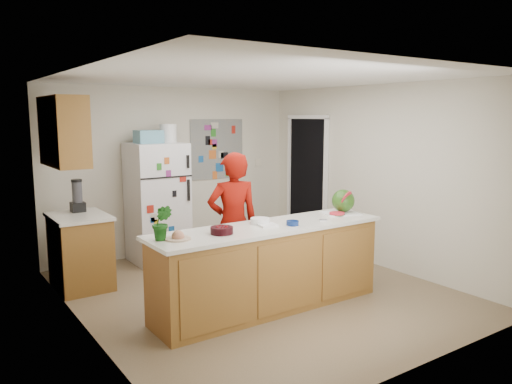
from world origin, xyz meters
TOP-DOWN VIEW (x-y plane):
  - floor at (0.00, 0.00)m, footprint 4.00×4.50m
  - wall_back at (0.00, 2.26)m, footprint 4.00×0.02m
  - wall_left at (-2.01, 0.00)m, footprint 0.02×4.50m
  - wall_right at (2.01, 0.00)m, footprint 0.02×4.50m
  - ceiling at (0.00, 0.00)m, footprint 4.00×4.50m
  - doorway at (1.99, 1.45)m, footprint 0.03×0.85m
  - peninsula_base at (-0.20, -0.50)m, footprint 2.60×0.62m
  - peninsula_top at (-0.20, -0.50)m, footprint 2.68×0.70m
  - side_counter_base at (-1.69, 1.35)m, footprint 0.60×0.80m
  - side_counter_top at (-1.69, 1.35)m, footprint 0.64×0.84m
  - upper_cabinets at (-1.82, 1.30)m, footprint 0.35×1.00m
  - refrigerator at (-0.45, 1.88)m, footprint 0.75×0.70m
  - fridge_top_bin at (-0.55, 1.88)m, footprint 0.35×0.28m
  - photo_collage at (0.75, 2.24)m, footprint 0.95×0.01m
  - person at (-0.27, 0.12)m, footprint 0.69×0.54m
  - blender_appliance at (-1.64, 1.55)m, footprint 0.12×0.12m
  - cutting_board at (0.89, -0.45)m, footprint 0.50×0.43m
  - watermelon at (0.95, -0.43)m, footprint 0.27×0.27m
  - watermelon_slice at (0.78, -0.50)m, footprint 0.18×0.18m
  - cherry_bowl at (-0.81, -0.54)m, footprint 0.27×0.27m
  - white_bowl at (-0.22, -0.36)m, footprint 0.23×0.23m
  - cobalt_bowl at (0.02, -0.63)m, footprint 0.15×0.15m
  - plate at (-1.27, -0.51)m, footprint 0.27×0.27m
  - paper_towel at (-0.23, -0.52)m, footprint 0.21×0.20m
  - keys at (0.45, -0.63)m, footprint 0.09×0.07m
  - potted_plant at (-1.40, -0.45)m, footprint 0.24×0.23m

SIDE VIEW (x-z plane):
  - floor at x=0.00m, z-range -0.02..0.00m
  - side_counter_base at x=-1.69m, z-range 0.00..0.86m
  - peninsula_base at x=-0.20m, z-range 0.00..0.88m
  - person at x=-0.27m, z-range 0.00..1.67m
  - refrigerator at x=-0.45m, z-range 0.00..1.70m
  - side_counter_top at x=-1.69m, z-range 0.86..0.90m
  - peninsula_top at x=-0.20m, z-range 0.88..0.92m
  - cutting_board at x=0.89m, z-range 0.92..0.93m
  - keys at x=0.45m, z-range 0.92..0.93m
  - plate at x=-1.27m, z-range 0.92..0.94m
  - paper_towel at x=-0.23m, z-range 0.92..0.94m
  - watermelon_slice at x=0.78m, z-range 0.93..0.95m
  - cobalt_bowl at x=0.02m, z-range 0.92..0.97m
  - white_bowl at x=-0.22m, z-range 0.92..0.98m
  - cherry_bowl at x=-0.81m, z-range 0.92..0.99m
  - doorway at x=1.99m, z-range 0.00..2.04m
  - watermelon at x=0.95m, z-range 0.93..1.20m
  - potted_plant at x=-1.40m, z-range 0.92..1.26m
  - blender_appliance at x=-1.64m, z-range 0.90..1.28m
  - wall_back at x=0.00m, z-range 0.00..2.50m
  - wall_left at x=-2.01m, z-range 0.00..2.50m
  - wall_right at x=2.01m, z-range 0.00..2.50m
  - photo_collage at x=0.75m, z-range 1.08..2.02m
  - fridge_top_bin at x=-0.55m, z-range 1.70..1.88m
  - upper_cabinets at x=-1.82m, z-range 1.50..2.30m
  - ceiling at x=0.00m, z-range 2.50..2.52m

